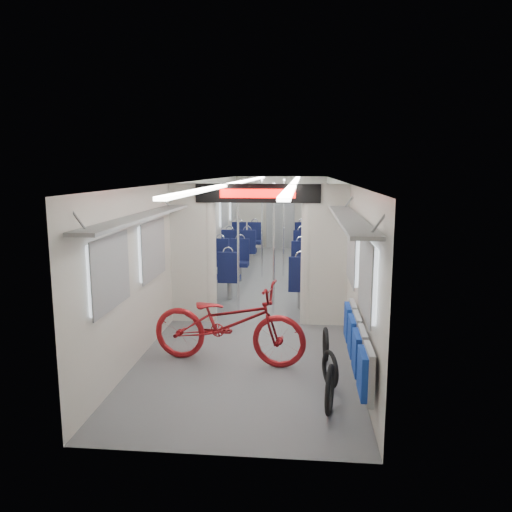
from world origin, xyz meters
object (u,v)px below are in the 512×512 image
(stanchion_far_right, at_px, (284,228))
(bike_hoop_c, at_px, (326,346))
(seat_bay_far_left, at_px, (243,241))
(bicycle, at_px, (228,323))
(flip_bench, at_px, (357,344))
(bike_hoop_a, at_px, (330,392))
(stanchion_near_right, at_px, (274,249))
(seat_bay_near_right, at_px, (313,271))
(bike_hoop_b, at_px, (330,371))
(stanchion_near_left, at_px, (238,249))
(stanchion_far_left, at_px, (262,229))
(seat_bay_far_right, at_px, (310,242))
(seat_bay_near_left, at_px, (224,265))

(stanchion_far_right, bearing_deg, bike_hoop_c, -81.72)
(seat_bay_far_left, bearing_deg, bicycle, -84.61)
(bicycle, xyz_separation_m, stanchion_far_right, (0.50, 5.51, 0.61))
(flip_bench, bearing_deg, bike_hoop_c, 108.09)
(bike_hoop_a, height_order, stanchion_near_right, stanchion_near_right)
(flip_bench, bearing_deg, seat_bay_near_right, 95.57)
(bike_hoop_b, distance_m, bike_hoop_c, 0.83)
(seat_bay_near_right, bearing_deg, bike_hoop_c, -88.04)
(flip_bench, height_order, stanchion_near_left, stanchion_near_left)
(bicycle, height_order, stanchion_far_left, stanchion_far_left)
(stanchion_near_right, height_order, stanchion_far_left, same)
(bike_hoop_a, height_order, stanchion_far_left, stanchion_far_left)
(bike_hoop_c, relative_size, seat_bay_near_right, 0.22)
(stanchion_far_right, bearing_deg, bike_hoop_b, -82.67)
(stanchion_near_left, bearing_deg, stanchion_far_left, 86.94)
(stanchion_near_right, bearing_deg, bike_hoop_b, -74.32)
(bike_hoop_b, height_order, stanchion_near_right, stanchion_near_right)
(bike_hoop_b, bearing_deg, seat_bay_far_left, 103.82)
(bike_hoop_b, bearing_deg, stanchion_far_right, 97.33)
(stanchion_far_left, relative_size, stanchion_far_right, 1.00)
(bicycle, bearing_deg, bike_hoop_a, -127.68)
(bicycle, xyz_separation_m, seat_bay_near_right, (1.17, 3.53, -0.00))
(bike_hoop_a, bearing_deg, seat_bay_far_right, 90.61)
(bicycle, height_order, bike_hoop_b, bicycle)
(bike_hoop_c, xyz_separation_m, stanchion_far_left, (-1.28, 5.18, 0.95))
(flip_bench, height_order, seat_bay_far_left, seat_bay_far_left)
(stanchion_near_right, bearing_deg, bike_hoop_c, -69.18)
(bike_hoop_c, bearing_deg, flip_bench, -71.91)
(seat_bay_near_right, xyz_separation_m, stanchion_near_left, (-1.33, -1.26, 0.61))
(stanchion_near_right, bearing_deg, stanchion_near_left, -173.46)
(stanchion_near_right, bearing_deg, seat_bay_near_left, 123.96)
(flip_bench, distance_m, seat_bay_near_left, 5.34)
(flip_bench, relative_size, seat_bay_far_right, 1.03)
(stanchion_near_right, xyz_separation_m, stanchion_far_left, (-0.45, 3.00, 0.00))
(seat_bay_near_right, height_order, stanchion_far_left, stanchion_far_left)
(flip_bench, relative_size, stanchion_far_left, 0.92)
(bike_hoop_c, distance_m, seat_bay_far_right, 7.35)
(stanchion_far_left, bearing_deg, stanchion_near_left, -93.06)
(flip_bench, bearing_deg, stanchion_near_left, 119.88)
(bicycle, distance_m, seat_bay_near_right, 3.72)
(seat_bay_far_left, relative_size, seat_bay_far_right, 0.99)
(bicycle, bearing_deg, seat_bay_near_right, -9.76)
(stanchion_near_left, relative_size, stanchion_near_right, 1.00)
(bike_hoop_a, xyz_separation_m, seat_bay_far_right, (-0.09, 8.82, 0.30))
(seat_bay_near_right, bearing_deg, seat_bay_near_left, 164.14)
(flip_bench, xyz_separation_m, stanchion_far_right, (-1.08, 6.28, 0.57))
(stanchion_near_left, bearing_deg, seat_bay_far_right, 75.77)
(flip_bench, relative_size, bike_hoop_b, 4.66)
(bike_hoop_b, xyz_separation_m, seat_bay_near_right, (-0.13, 4.20, 0.34))
(bike_hoop_b, distance_m, seat_bay_near_left, 5.15)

